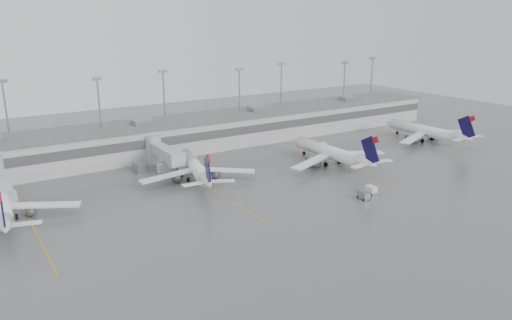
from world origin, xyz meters
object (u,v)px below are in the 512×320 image
jet_far_left (2,205)px  jet_mid_right (332,152)px  baggage_tug (371,191)px  jet_mid_left (196,168)px  jet_far_right (427,131)px

jet_far_left → jet_mid_right: size_ratio=0.93×
jet_far_left → baggage_tug: (64.66, -25.22, -2.24)m
jet_mid_left → baggage_tug: size_ratio=9.84×
jet_far_right → jet_mid_left: bearing=176.4°
jet_mid_left → jet_mid_right: bearing=2.6°
jet_far_left → baggage_tug: size_ratio=10.16×
jet_mid_left → baggage_tug: (25.99, -27.13, -2.20)m
jet_mid_right → baggage_tug: (-6.86, -20.30, -2.47)m
jet_far_right → baggage_tug: bearing=-153.3°
jet_far_right → baggage_tug: size_ratio=10.74×
jet_mid_right → jet_far_right: bearing=5.2°
jet_far_right → baggage_tug: (-45.40, -23.67, -2.41)m
baggage_tug → jet_far_left: bearing=163.8°
jet_far_right → jet_far_left: bearing=178.4°
jet_mid_left → baggage_tug: jet_mid_left is taller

